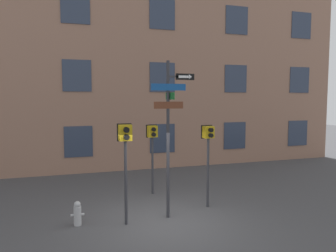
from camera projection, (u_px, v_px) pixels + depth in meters
ground_plane at (163, 222)px, 9.18m from camera, size 60.00×60.00×0.00m
building_facade at (119, 13)px, 15.31m from camera, size 24.00×0.63×14.93m
street_sign_pole at (170, 125)px, 9.35m from camera, size 1.30×0.77×4.53m
pedestrian_signal_left at (125, 145)px, 8.86m from camera, size 0.40×0.40×2.79m
pedestrian_signal_right at (208, 143)px, 10.32m from camera, size 0.37×0.40×2.63m
pedestrian_signal_across at (152, 139)px, 11.77m from camera, size 0.40×0.40×2.52m
fire_hydrant at (78, 214)px, 8.95m from camera, size 0.36×0.20×0.68m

